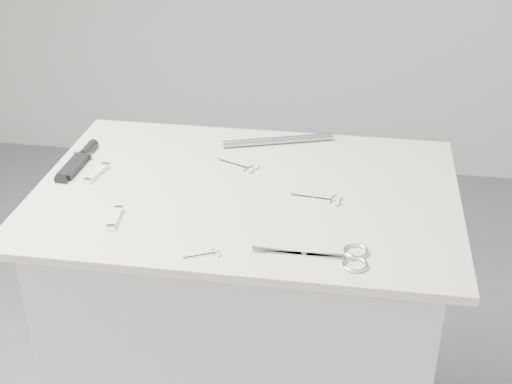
# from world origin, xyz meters

# --- Properties ---
(plinth) EXTENTS (0.90, 0.60, 0.90)m
(plinth) POSITION_xyz_m (0.00, 0.00, 0.45)
(plinth) COLOR silver
(plinth) RESTS_ON ground
(display_board) EXTENTS (1.00, 0.70, 0.02)m
(display_board) POSITION_xyz_m (0.00, 0.00, 0.91)
(display_board) COLOR beige
(display_board) RESTS_ON plinth
(large_shears) EXTENTS (0.23, 0.10, 0.01)m
(large_shears) POSITION_xyz_m (0.23, -0.26, 0.92)
(large_shears) COLOR silver
(large_shears) RESTS_ON display_board
(embroidery_scissors_a) EXTENTS (0.12, 0.05, 0.00)m
(embroidery_scissors_a) POSITION_xyz_m (0.19, -0.02, 0.92)
(embroidery_scissors_a) COLOR silver
(embroidery_scissors_a) RESTS_ON display_board
(embroidery_scissors_b) EXTENTS (0.11, 0.07, 0.00)m
(embroidery_scissors_b) POSITION_xyz_m (-0.02, 0.11, 0.92)
(embroidery_scissors_b) COLOR silver
(embroidery_scissors_b) RESTS_ON display_board
(tiny_scissors) EXTENTS (0.08, 0.05, 0.00)m
(tiny_scissors) POSITION_xyz_m (-0.03, -0.29, 0.92)
(tiny_scissors) COLOR silver
(tiny_scissors) RESTS_ON display_board
(sheathed_knife) EXTENTS (0.05, 0.20, 0.03)m
(sheathed_knife) POSITION_xyz_m (-0.44, 0.08, 0.93)
(sheathed_knife) COLOR black
(sheathed_knife) RESTS_ON display_board
(pocket_knife_a) EXTENTS (0.03, 0.09, 0.01)m
(pocket_knife_a) POSITION_xyz_m (-0.26, -0.18, 0.93)
(pocket_knife_a) COLOR white
(pocket_knife_a) RESTS_ON display_board
(pocket_knife_b) EXTENTS (0.04, 0.10, 0.01)m
(pocket_knife_b) POSITION_xyz_m (-0.38, 0.02, 0.93)
(pocket_knife_b) COLOR white
(pocket_knife_b) RESTS_ON display_board
(metal_rail) EXTENTS (0.29, 0.12, 0.02)m
(metal_rail) POSITION_xyz_m (0.04, 0.27, 0.93)
(metal_rail) COLOR gray
(metal_rail) RESTS_ON display_board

